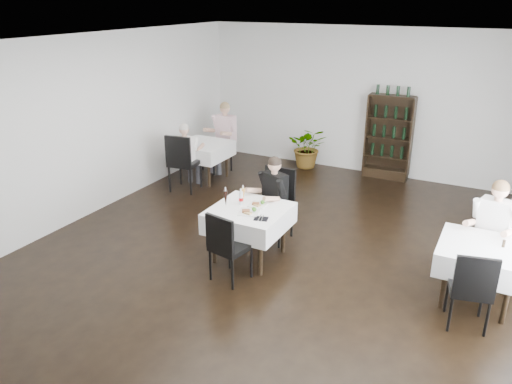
{
  "coord_description": "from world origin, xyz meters",
  "views": [
    {
      "loc": [
        2.73,
        -5.64,
        3.55
      ],
      "look_at": [
        -0.3,
        0.2,
        0.95
      ],
      "focal_mm": 35.0,
      "sensor_mm": 36.0,
      "label": 1
    }
  ],
  "objects_px": {
    "wine_shelf": "(388,138)",
    "potted_tree": "(308,147)",
    "main_table": "(249,218)",
    "diner_main": "(271,194)"
  },
  "relations": [
    {
      "from": "wine_shelf",
      "to": "main_table",
      "type": "bearing_deg",
      "value": -101.78
    },
    {
      "from": "wine_shelf",
      "to": "main_table",
      "type": "distance_m",
      "value": 4.41
    },
    {
      "from": "wine_shelf",
      "to": "potted_tree",
      "type": "relative_size",
      "value": 1.91
    },
    {
      "from": "main_table",
      "to": "potted_tree",
      "type": "bearing_deg",
      "value": 100.65
    },
    {
      "from": "wine_shelf",
      "to": "main_table",
      "type": "relative_size",
      "value": 1.7
    },
    {
      "from": "main_table",
      "to": "potted_tree",
      "type": "relative_size",
      "value": 1.12
    },
    {
      "from": "main_table",
      "to": "potted_tree",
      "type": "distance_m",
      "value": 4.28
    },
    {
      "from": "potted_tree",
      "to": "diner_main",
      "type": "xyz_separation_m",
      "value": [
        0.84,
        -3.61,
        0.33
      ]
    },
    {
      "from": "wine_shelf",
      "to": "potted_tree",
      "type": "bearing_deg",
      "value": -176.13
    },
    {
      "from": "wine_shelf",
      "to": "main_table",
      "type": "xyz_separation_m",
      "value": [
        -0.9,
        -4.31,
        -0.23
      ]
    }
  ]
}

